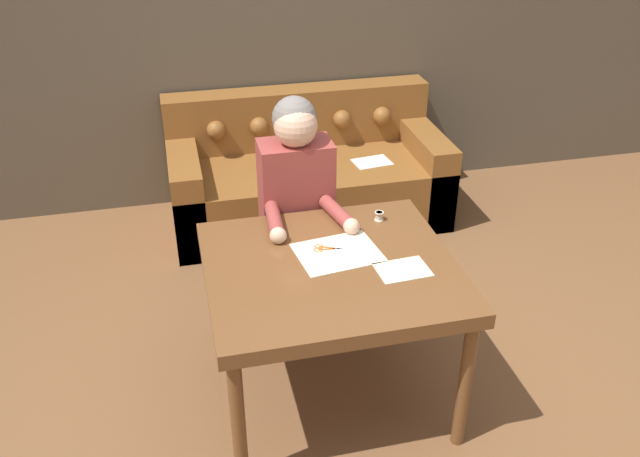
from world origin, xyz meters
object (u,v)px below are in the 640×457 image
object	(u,v)px
couch	(306,176)
person	(297,215)
dining_table	(330,279)
scissors	(329,249)
thread_spool	(379,216)

from	to	relation	value
couch	person	size ratio (longest dim) A/B	1.44
dining_table	scissors	bearing A→B (deg)	78.35
dining_table	thread_spool	world-z (taller)	thread_spool
dining_table	person	distance (m)	0.62
scissors	thread_spool	bearing A→B (deg)	34.26
couch	scissors	distance (m)	1.76
couch	person	bearing A→B (deg)	-104.37
thread_spool	couch	bearing A→B (deg)	91.99
dining_table	person	world-z (taller)	person
person	scissors	size ratio (longest dim) A/B	5.79
couch	thread_spool	bearing A→B (deg)	-88.01
scissors	couch	bearing A→B (deg)	81.49
couch	scissors	xyz separation A→B (m)	(-0.25, -1.68, 0.45)
dining_table	thread_spool	bearing A→B (deg)	45.17
couch	person	xyz separation A→B (m)	(-0.30, -1.18, 0.37)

